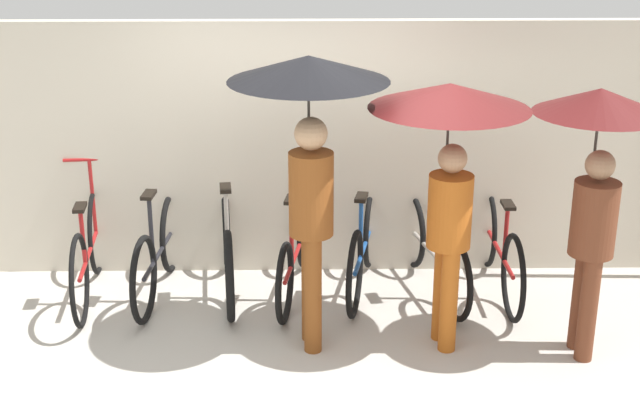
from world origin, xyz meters
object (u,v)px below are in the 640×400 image
(pedestrian_center, at_px, (449,135))
(pedestrian_trailing, at_px, (597,154))
(parked_bicycle_1, at_px, (158,252))
(pedestrian_leading, at_px, (309,115))
(parked_bicycle_3, at_px, (296,253))
(parked_bicycle_6, at_px, (499,248))
(parked_bicycle_0, at_px, (88,252))
(parked_bicycle_5, at_px, (431,249))
(parked_bicycle_4, at_px, (363,247))
(parked_bicycle_2, at_px, (227,248))

(pedestrian_center, distance_m, pedestrian_trailing, 1.02)
(parked_bicycle_1, bearing_deg, pedestrian_leading, -117.92)
(parked_bicycle_3, distance_m, parked_bicycle_6, 1.71)
(parked_bicycle_1, relative_size, pedestrian_trailing, 0.85)
(parked_bicycle_0, bearing_deg, pedestrian_trailing, -108.82)
(pedestrian_trailing, bearing_deg, parked_bicycle_5, 133.67)
(parked_bicycle_0, distance_m, pedestrian_center, 3.17)
(pedestrian_trailing, bearing_deg, pedestrian_leading, 174.88)
(pedestrian_trailing, bearing_deg, parked_bicycle_3, 154.36)
(parked_bicycle_5, bearing_deg, parked_bicycle_0, 78.94)
(parked_bicycle_6, relative_size, pedestrian_trailing, 0.90)
(parked_bicycle_6, bearing_deg, pedestrian_leading, 117.39)
(parked_bicycle_4, bearing_deg, pedestrian_leading, 163.79)
(parked_bicycle_3, bearing_deg, pedestrian_center, -118.64)
(parked_bicycle_2, height_order, pedestrian_center, pedestrian_center)
(parked_bicycle_2, bearing_deg, parked_bicycle_6, -97.12)
(parked_bicycle_4, bearing_deg, pedestrian_center, -137.43)
(parked_bicycle_3, xyz_separation_m, parked_bicycle_4, (0.57, 0.04, 0.02))
(parked_bicycle_0, bearing_deg, parked_bicycle_4, -92.45)
(pedestrian_leading, distance_m, pedestrian_trailing, 2.01)
(pedestrian_leading, bearing_deg, parked_bicycle_2, 122.51)
(parked_bicycle_0, height_order, parked_bicycle_2, parked_bicycle_0)
(parked_bicycle_5, bearing_deg, pedestrian_trailing, -148.39)
(parked_bicycle_1, distance_m, parked_bicycle_4, 1.72)
(parked_bicycle_1, distance_m, parked_bicycle_3, 1.14)
(parked_bicycle_1, bearing_deg, parked_bicycle_5, -84.57)
(parked_bicycle_5, xyz_separation_m, pedestrian_leading, (-1.02, -0.84, 1.39))
(pedestrian_leading, relative_size, pedestrian_trailing, 1.10)
(parked_bicycle_0, relative_size, pedestrian_trailing, 0.88)
(parked_bicycle_1, height_order, parked_bicycle_4, parked_bicycle_1)
(parked_bicycle_1, xyz_separation_m, pedestrian_trailing, (3.25, -0.97, 1.14))
(parked_bicycle_1, height_order, parked_bicycle_2, parked_bicycle_1)
(parked_bicycle_5, height_order, pedestrian_leading, pedestrian_leading)
(parked_bicycle_3, distance_m, pedestrian_center, 1.87)
(parked_bicycle_4, distance_m, pedestrian_leading, 1.70)
(parked_bicycle_2, bearing_deg, parked_bicycle_1, 90.74)
(parked_bicycle_2, xyz_separation_m, parked_bicycle_3, (0.57, -0.04, -0.03))
(pedestrian_center, bearing_deg, parked_bicycle_3, 134.82)
(parked_bicycle_4, bearing_deg, parked_bicycle_6, -80.85)
(parked_bicycle_0, distance_m, parked_bicycle_1, 0.57)
(parked_bicycle_4, bearing_deg, parked_bicycle_0, 103.89)
(parked_bicycle_2, height_order, pedestrian_leading, pedestrian_leading)
(pedestrian_center, xyz_separation_m, pedestrian_trailing, (1.00, -0.16, -0.10))
(parked_bicycle_2, height_order, parked_bicycle_5, parked_bicycle_5)
(parked_bicycle_5, bearing_deg, pedestrian_leading, 116.86)
(parked_bicycle_3, height_order, pedestrian_leading, pedestrian_leading)
(pedestrian_leading, bearing_deg, parked_bicycle_1, 141.63)
(parked_bicycle_4, xyz_separation_m, pedestrian_center, (0.53, -0.87, 1.24))
(parked_bicycle_2, height_order, parked_bicycle_3, parked_bicycle_2)
(parked_bicycle_1, xyz_separation_m, pedestrian_center, (2.25, -0.80, 1.24))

